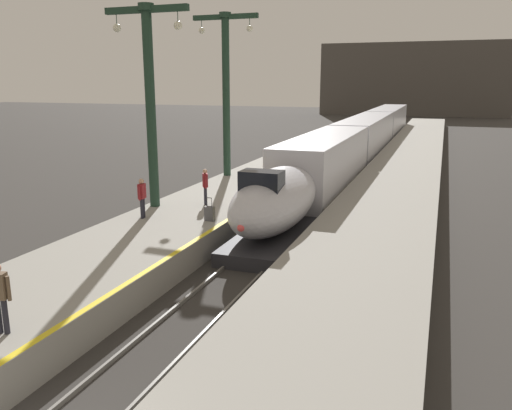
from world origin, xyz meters
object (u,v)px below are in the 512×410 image
at_px(station_column_far, 226,80).
at_px(passenger_far_waiting, 205,184).
at_px(station_column_mid, 150,88).
at_px(passenger_near_edge, 142,195).
at_px(highspeed_train_main, 363,138).
at_px(rolling_suitcase, 210,214).

relative_size(station_column_far, passenger_far_waiting, 5.60).
xyz_separation_m(station_column_mid, passenger_near_edge, (0.65, -2.08, -4.35)).
height_order(highspeed_train_main, passenger_far_waiting, highspeed_train_main).
bearing_deg(station_column_far, station_column_mid, -90.00).
distance_m(highspeed_train_main, station_column_mid, 25.14).
relative_size(passenger_near_edge, rolling_suitcase, 1.72).
relative_size(station_column_mid, rolling_suitcase, 9.00).
height_order(highspeed_train_main, station_column_far, station_column_far).
bearing_deg(passenger_far_waiting, station_column_mid, -154.31).
bearing_deg(passenger_far_waiting, passenger_near_edge, -115.12).
distance_m(passenger_near_edge, rolling_suitcase, 2.97).
xyz_separation_m(passenger_near_edge, rolling_suitcase, (2.83, 0.55, -0.69)).
relative_size(highspeed_train_main, station_column_far, 6.11).
height_order(station_column_mid, passenger_near_edge, station_column_mid).
bearing_deg(highspeed_train_main, passenger_near_edge, -101.36).
bearing_deg(rolling_suitcase, station_column_far, 109.09).
distance_m(highspeed_train_main, station_column_far, 17.25).
bearing_deg(rolling_suitcase, passenger_far_waiting, 118.57).
bearing_deg(rolling_suitcase, highspeed_train_main, 84.61).
distance_m(passenger_near_edge, passenger_far_waiting, 3.41).
bearing_deg(station_column_mid, highspeed_train_main, 76.21).
bearing_deg(station_column_far, rolling_suitcase, -70.91).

